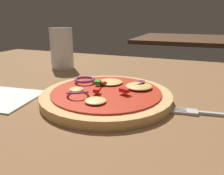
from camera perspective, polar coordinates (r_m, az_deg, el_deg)
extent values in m
cube|color=brown|center=(0.41, -2.70, -6.15)|extent=(1.33, 1.00, 0.03)
cylinder|color=tan|center=(0.42, -0.99, -2.34)|extent=(0.25, 0.25, 0.02)
cylinder|color=red|center=(0.42, -1.00, -1.11)|extent=(0.21, 0.21, 0.00)
ellipsoid|color=#EFCC72|center=(0.36, -4.27, -3.40)|extent=(0.04, 0.04, 0.01)
ellipsoid|color=#E5BC60|center=(0.42, -9.27, -0.57)|extent=(0.03, 0.03, 0.01)
ellipsoid|color=#E5BC60|center=(0.43, 6.93, 0.35)|extent=(0.05, 0.05, 0.01)
ellipsoid|color=#E5BC60|center=(0.46, -0.40, 1.47)|extent=(0.05, 0.05, 0.01)
torus|color=#B25984|center=(0.44, 6.41, 1.06)|extent=(0.03, 0.04, 0.02)
torus|color=#93386B|center=(0.47, -7.06, 2.03)|extent=(0.06, 0.06, 0.01)
torus|color=#93386B|center=(0.39, -8.88, -1.34)|extent=(0.05, 0.05, 0.02)
cube|color=#2D8C28|center=(0.44, -3.72, 1.37)|extent=(0.02, 0.02, 0.01)
cube|color=red|center=(0.45, -2.22, 1.16)|extent=(0.01, 0.01, 0.00)
cube|color=red|center=(0.40, -3.86, -0.60)|extent=(0.01, 0.02, 0.01)
cube|color=red|center=(0.40, 3.27, -0.66)|extent=(0.02, 0.02, 0.01)
cube|color=silver|center=(0.39, 19.90, -5.97)|extent=(0.02, 0.02, 0.01)
cube|color=silver|center=(0.40, 15.68, -5.22)|extent=(0.04, 0.01, 0.00)
cube|color=silver|center=(0.39, 15.70, -5.54)|extent=(0.04, 0.01, 0.00)
cube|color=silver|center=(0.39, 15.72, -5.87)|extent=(0.04, 0.01, 0.00)
cube|color=silver|center=(0.38, 15.74, -6.20)|extent=(0.04, 0.01, 0.00)
cylinder|color=silver|center=(0.69, -12.82, 9.78)|extent=(0.07, 0.07, 0.12)
cylinder|color=#9E510F|center=(0.70, -12.66, 7.50)|extent=(0.06, 0.06, 0.06)
cube|color=white|center=(0.48, -26.87, -2.47)|extent=(0.15, 0.13, 0.00)
cube|color=#4C301C|center=(1.79, 19.26, 11.65)|extent=(0.75, 0.68, 0.03)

